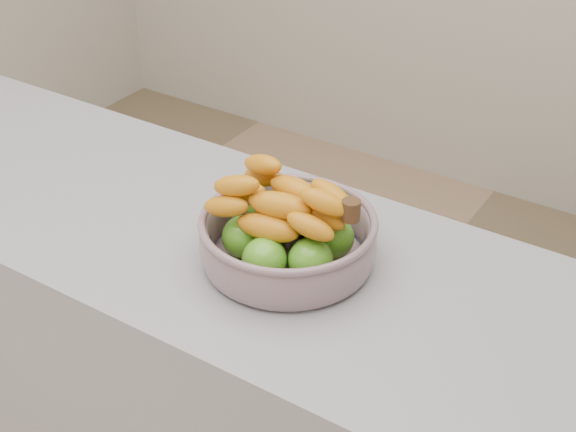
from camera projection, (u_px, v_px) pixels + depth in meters
name	position (u px, v px, depth m)	size (l,w,h in m)	color
counter	(215.00, 391.00, 1.84)	(2.00, 0.60, 0.90)	#9A9AA2
fruit_bowl	(288.00, 235.00, 1.47)	(0.33, 0.33, 0.17)	#92A0AF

